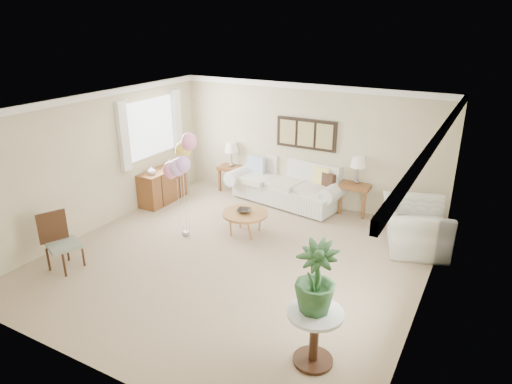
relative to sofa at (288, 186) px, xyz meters
The scene contains 18 objects.
ground_plane 2.85m from the sofa, 83.81° to the right, with size 6.00×6.00×0.00m, color tan.
room_shell 3.00m from the sofa, 85.90° to the right, with size 6.04×6.04×2.60m.
wall_art_triptych 1.22m from the sofa, 27.15° to the left, with size 1.35×0.06×0.65m.
sofa is the anchor object (origin of this frame).
end_table_left 1.49m from the sofa, behind, with size 0.55×0.50×0.60m.
end_table_right 1.50m from the sofa, ahead, with size 0.62×0.56×0.67m.
lamp_left 1.62m from the sofa, behind, with size 0.32×0.32×0.57m.
lamp_right 1.66m from the sofa, ahead, with size 0.32×0.32×0.57m.
coffee_table 1.85m from the sofa, 91.22° to the right, with size 0.86×0.86×0.44m.
decor_bowl 1.86m from the sofa, 91.85° to the right, with size 0.27×0.27×0.07m, color #29241F.
armchair 3.00m from the sofa, 17.28° to the right, with size 1.27×1.11×0.82m, color silver.
side_table 5.07m from the sofa, 61.66° to the right, with size 0.66×0.66×0.72m.
potted_plant 5.09m from the sofa, 61.81° to the right, with size 0.48×0.48×0.86m, color #244421.
accent_chair 4.83m from the sofa, 115.01° to the right, with size 0.63×0.62×0.96m.
credenza 2.78m from the sofa, 151.96° to the right, with size 0.46×1.20×0.74m.
vase_white 2.98m from the sofa, 145.79° to the right, with size 0.17×0.17×0.18m, color silver.
vase_sage 2.68m from the sofa, 156.95° to the right, with size 0.16×0.16×0.17m, color silver.
balloon_cluster 2.91m from the sofa, 111.23° to the right, with size 0.60×0.48×2.00m.
Camera 1 is at (3.61, -5.82, 3.88)m, focal length 32.00 mm.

